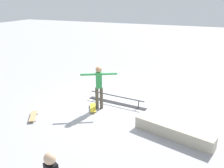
{
  "coord_description": "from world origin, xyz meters",
  "views": [
    {
      "loc": [
        -3.36,
        8.18,
        4.07
      ],
      "look_at": [
        -0.07,
        0.32,
        1.0
      ],
      "focal_mm": 38.87,
      "sensor_mm": 36.0,
      "label": 1
    }
  ],
  "objects_px": {
    "skate_ledge": "(173,132)",
    "loose_skateboard_natural": "(33,116)",
    "skateboard_main": "(93,107)",
    "grind_rail": "(117,100)",
    "skater_main": "(99,84)"
  },
  "relations": [
    {
      "from": "skate_ledge",
      "to": "skater_main",
      "type": "height_order",
      "value": "skater_main"
    },
    {
      "from": "skate_ledge",
      "to": "skater_main",
      "type": "distance_m",
      "value": 3.22
    },
    {
      "from": "skater_main",
      "to": "skate_ledge",
      "type": "bearing_deg",
      "value": -46.81
    },
    {
      "from": "loose_skateboard_natural",
      "to": "skate_ledge",
      "type": "bearing_deg",
      "value": -115.28
    },
    {
      "from": "skater_main",
      "to": "loose_skateboard_natural",
      "type": "distance_m",
      "value": 2.62
    },
    {
      "from": "skate_ledge",
      "to": "loose_skateboard_natural",
      "type": "relative_size",
      "value": 3.19
    },
    {
      "from": "grind_rail",
      "to": "skater_main",
      "type": "relative_size",
      "value": 1.5
    },
    {
      "from": "skate_ledge",
      "to": "skateboard_main",
      "type": "xyz_separation_m",
      "value": [
        3.16,
        -0.81,
        -0.12
      ]
    },
    {
      "from": "skater_main",
      "to": "grind_rail",
      "type": "bearing_deg",
      "value": 28.39
    },
    {
      "from": "grind_rail",
      "to": "skateboard_main",
      "type": "height_order",
      "value": "grind_rail"
    },
    {
      "from": "skateboard_main",
      "to": "loose_skateboard_natural",
      "type": "xyz_separation_m",
      "value": [
        1.64,
        1.46,
        0.0
      ]
    },
    {
      "from": "grind_rail",
      "to": "skater_main",
      "type": "bearing_deg",
      "value": 62.53
    },
    {
      "from": "skateboard_main",
      "to": "skate_ledge",
      "type": "bearing_deg",
      "value": 47.11
    },
    {
      "from": "skater_main",
      "to": "skateboard_main",
      "type": "relative_size",
      "value": 2.12
    },
    {
      "from": "grind_rail",
      "to": "skate_ledge",
      "type": "bearing_deg",
      "value": 152.05
    }
  ]
}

